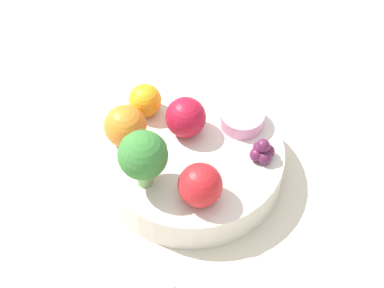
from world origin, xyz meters
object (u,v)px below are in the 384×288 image
(apple_red, at_px, (186,117))
(orange_back, at_px, (125,126))
(grape_cluster, at_px, (262,152))
(broccoli, at_px, (143,156))
(bowl, at_px, (192,161))
(orange_front, at_px, (145,100))
(small_cup, at_px, (240,117))
(apple_green, at_px, (200,185))

(apple_red, height_order, orange_back, orange_back)
(grape_cluster, bearing_deg, broccoli, 160.96)
(broccoli, xyz_separation_m, apple_red, (0.08, 0.04, -0.02))
(bowl, height_order, broccoli, broccoli)
(apple_red, bearing_deg, grape_cluster, -58.89)
(orange_front, distance_m, grape_cluster, 0.15)
(broccoli, distance_m, small_cup, 0.14)
(apple_red, bearing_deg, apple_green, -114.59)
(apple_green, xyz_separation_m, orange_front, (0.02, 0.14, -0.00))
(small_cup, bearing_deg, orange_front, 137.57)
(small_cup, bearing_deg, broccoli, -174.71)
(broccoli, height_order, grape_cluster, broccoli)
(apple_green, bearing_deg, apple_red, 65.41)
(orange_front, xyz_separation_m, orange_back, (-0.04, -0.02, 0.00))
(bowl, relative_size, apple_red, 4.50)
(orange_front, bearing_deg, grape_cluster, -61.65)
(orange_front, bearing_deg, broccoli, -121.72)
(orange_front, relative_size, orange_back, 0.81)
(apple_green, relative_size, small_cup, 0.93)
(orange_front, bearing_deg, small_cup, -42.43)
(bowl, xyz_separation_m, small_cup, (0.07, 0.00, 0.03))
(apple_green, bearing_deg, broccoli, 126.18)
(bowl, distance_m, grape_cluster, 0.08)
(bowl, height_order, small_cup, small_cup)
(apple_red, xyz_separation_m, orange_front, (-0.02, 0.05, -0.00))
(bowl, bearing_deg, broccoli, -172.25)
(apple_red, distance_m, apple_green, 0.09)
(apple_red, relative_size, grape_cluster, 1.59)
(grape_cluster, bearing_deg, bowl, 138.05)
(orange_back, distance_m, grape_cluster, 0.15)
(orange_front, height_order, orange_back, orange_back)
(bowl, height_order, orange_front, orange_front)
(bowl, xyz_separation_m, apple_green, (-0.03, -0.06, 0.04))
(bowl, height_order, grape_cluster, grape_cluster)
(bowl, xyz_separation_m, grape_cluster, (0.06, -0.05, 0.03))
(orange_back, bearing_deg, bowl, -44.96)
(orange_front, xyz_separation_m, grape_cluster, (0.07, -0.13, -0.01))
(orange_back, xyz_separation_m, grape_cluster, (0.11, -0.10, -0.01))
(grape_cluster, bearing_deg, orange_back, 136.57)
(broccoli, bearing_deg, orange_front, 58.28)
(grape_cluster, distance_m, small_cup, 0.06)
(broccoli, xyz_separation_m, grape_cluster, (0.12, -0.04, -0.03))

